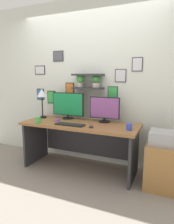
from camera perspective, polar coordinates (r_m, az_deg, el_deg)
name	(u,v)px	position (r m, az deg, el deg)	size (l,w,h in m)	color
ground_plane	(80,169)	(3.34, -1.99, -15.75)	(8.00, 8.00, 0.00)	gray
back_wall_assembly	(91,83)	(3.41, 1.01, 8.30)	(4.40, 0.24, 2.70)	silver
desk	(81,135)	(3.20, -1.60, -6.49)	(1.80, 0.68, 0.75)	brown
monitor_left	(68,105)	(3.39, -5.44, 1.89)	(0.57, 0.18, 0.44)	black
monitor_right	(104,109)	(3.13, 4.95, 0.75)	(0.48, 0.18, 0.39)	black
keyboard	(70,124)	(2.97, -4.87, -3.54)	(0.44, 0.14, 0.02)	black
computer_mouse	(91,127)	(2.82, 1.19, -4.13)	(0.06, 0.09, 0.03)	#2D2D33
desk_lamp	(42,95)	(3.51, -12.64, 4.66)	(0.17, 0.17, 0.50)	black
cell_phone	(57,120)	(3.29, -8.48, -2.33)	(0.07, 0.14, 0.01)	purple
coffee_mug	(129,127)	(2.75, 11.81, -4.07)	(0.08, 0.08, 0.09)	blue
pen_cup	(38,120)	(3.15, -13.58, -2.24)	(0.07, 0.07, 0.10)	green
drawer_cabinet	(163,166)	(2.93, 20.70, -13.99)	(0.44, 0.50, 0.59)	#9E6B38
printer	(165,138)	(2.80, 21.19, -6.86)	(0.38, 0.34, 0.17)	#9E9EA3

